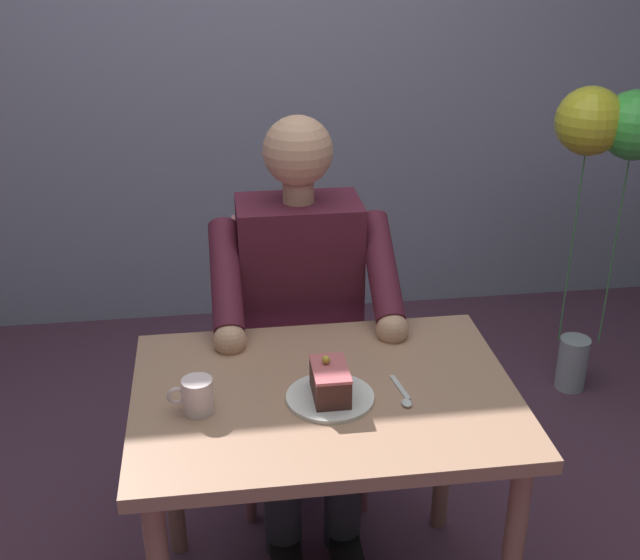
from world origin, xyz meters
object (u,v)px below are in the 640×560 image
at_px(seated_person, 303,323).
at_px(coffee_cup, 197,395).
at_px(dining_table, 325,424).
at_px(balloon_display, 608,150).
at_px(chair, 297,343).
at_px(cake_slice, 330,381).
at_px(dessert_spoon, 404,396).

bearing_deg(seated_person, coffee_cup, 59.29).
xyz_separation_m(dining_table, balloon_display, (-1.15, -0.97, 0.38)).
xyz_separation_m(chair, cake_slice, (-0.01, 0.67, 0.27)).
bearing_deg(chair, coffee_cup, 65.96).
bearing_deg(dining_table, chair, -90.00).
distance_m(seated_person, balloon_display, 1.30).
relative_size(coffee_cup, balloon_display, 0.09).
relative_size(dining_table, balloon_display, 0.77).
bearing_deg(chair, seated_person, 90.00).
bearing_deg(seated_person, chair, -90.00).
xyz_separation_m(cake_slice, dessert_spoon, (-0.18, 0.02, -0.05)).
height_order(dining_table, seated_person, seated_person).
bearing_deg(coffee_cup, cake_slice, -178.30).
bearing_deg(balloon_display, cake_slice, 41.40).
height_order(chair, balloon_display, balloon_display).
xyz_separation_m(cake_slice, coffee_cup, (0.31, 0.01, -0.00)).
height_order(dining_table, cake_slice, cake_slice).
xyz_separation_m(chair, coffee_cup, (0.30, 0.68, 0.27)).
distance_m(dining_table, coffee_cup, 0.34).
bearing_deg(cake_slice, coffee_cup, 1.70).
distance_m(dining_table, cake_slice, 0.15).
relative_size(seated_person, cake_slice, 9.29).
relative_size(dessert_spoon, balloon_display, 0.12).
distance_m(chair, balloon_display, 1.30).
height_order(seated_person, dessert_spoon, seated_person).
relative_size(dining_table, dessert_spoon, 6.49).
bearing_deg(chair, balloon_display, -163.87).
distance_m(seated_person, coffee_cup, 0.61).
height_order(chair, coffee_cup, chair).
distance_m(chair, cake_slice, 0.73).
bearing_deg(cake_slice, dessert_spoon, 174.79).
relative_size(dining_table, seated_person, 0.74).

